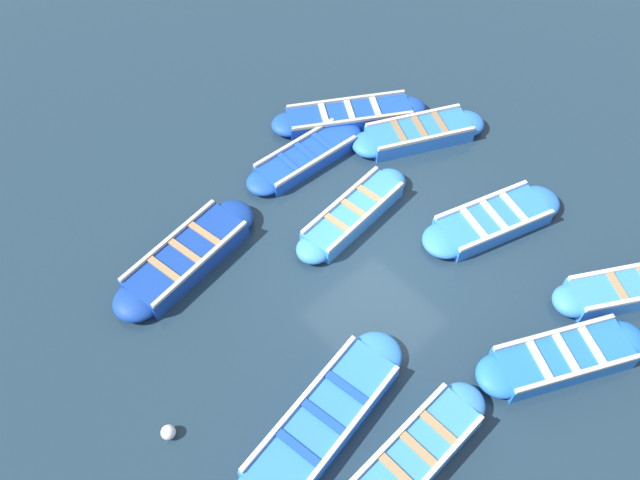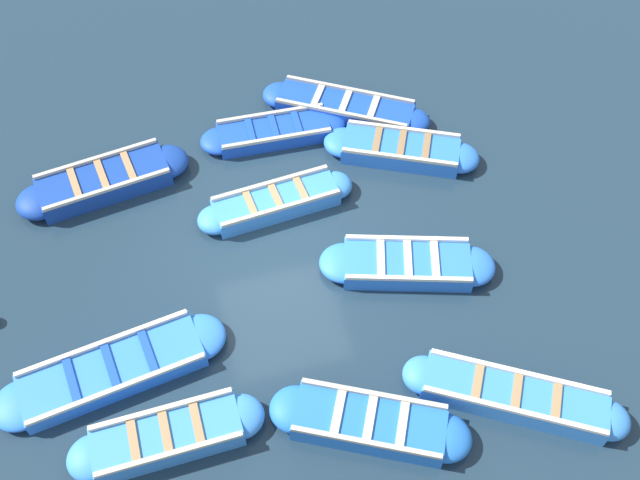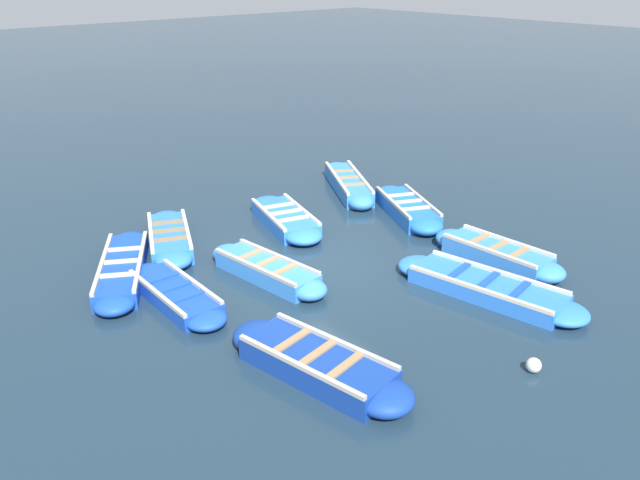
{
  "view_description": "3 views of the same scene",
  "coord_description": "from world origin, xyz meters",
  "px_view_note": "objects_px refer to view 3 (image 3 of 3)",
  "views": [
    {
      "loc": [
        -4.63,
        5.94,
        10.24
      ],
      "look_at": [
        0.95,
        0.85,
        0.35
      ],
      "focal_mm": 35.0,
      "sensor_mm": 36.0,
      "label": 1
    },
    {
      "loc": [
        -8.29,
        1.38,
        11.55
      ],
      "look_at": [
        -0.08,
        -0.81,
        0.24
      ],
      "focal_mm": 42.0,
      "sensor_mm": 36.0,
      "label": 2
    },
    {
      "loc": [
        7.97,
        9.3,
        6.11
      ],
      "look_at": [
        -0.68,
        -0.54,
        0.25
      ],
      "focal_mm": 35.0,
      "sensor_mm": 36.0,
      "label": 3
    }
  ],
  "objects_px": {
    "buoy_orange_near": "(534,365)",
    "boat_bow_out": "(267,270)",
    "boat_drifting": "(123,269)",
    "boat_alongside": "(348,184)",
    "boat_mid_row": "(317,364)",
    "boat_inner_gap": "(170,238)",
    "boat_near_quay": "(497,254)",
    "boat_broadside": "(175,294)",
    "boat_centre": "(407,209)",
    "boat_stern_in": "(487,288)",
    "boat_end_of_row": "(285,219)"
  },
  "relations": [
    {
      "from": "buoy_orange_near",
      "to": "boat_bow_out",
      "type": "bearing_deg",
      "value": -76.97
    },
    {
      "from": "boat_bow_out",
      "to": "boat_drifting",
      "type": "distance_m",
      "value": 3.06
    },
    {
      "from": "buoy_orange_near",
      "to": "boat_alongside",
      "type": "bearing_deg",
      "value": -114.52
    },
    {
      "from": "boat_mid_row",
      "to": "boat_alongside",
      "type": "distance_m",
      "value": 8.9
    },
    {
      "from": "boat_inner_gap",
      "to": "boat_drifting",
      "type": "distance_m",
      "value": 1.72
    },
    {
      "from": "boat_near_quay",
      "to": "boat_broadside",
      "type": "height_order",
      "value": "boat_near_quay"
    },
    {
      "from": "boat_inner_gap",
      "to": "boat_centre",
      "type": "relative_size",
      "value": 1.0
    },
    {
      "from": "buoy_orange_near",
      "to": "boat_centre",
      "type": "bearing_deg",
      "value": -121.5
    },
    {
      "from": "boat_stern_in",
      "to": "boat_drifting",
      "type": "relative_size",
      "value": 1.13
    },
    {
      "from": "boat_centre",
      "to": "buoy_orange_near",
      "type": "xyz_separation_m",
      "value": [
        3.63,
        5.92,
        -0.07
      ]
    },
    {
      "from": "boat_near_quay",
      "to": "boat_stern_in",
      "type": "bearing_deg",
      "value": 27.37
    },
    {
      "from": "boat_end_of_row",
      "to": "boat_inner_gap",
      "type": "xyz_separation_m",
      "value": [
        2.8,
        -0.82,
        0.01
      ]
    },
    {
      "from": "boat_end_of_row",
      "to": "buoy_orange_near",
      "type": "bearing_deg",
      "value": 83.82
    },
    {
      "from": "boat_near_quay",
      "to": "boat_mid_row",
      "type": "bearing_deg",
      "value": 4.87
    },
    {
      "from": "boat_inner_gap",
      "to": "boat_drifting",
      "type": "height_order",
      "value": "boat_inner_gap"
    },
    {
      "from": "boat_inner_gap",
      "to": "boat_bow_out",
      "type": "bearing_deg",
      "value": 104.03
    },
    {
      "from": "boat_bow_out",
      "to": "boat_drifting",
      "type": "xyz_separation_m",
      "value": [
        2.25,
        -2.07,
        -0.01
      ]
    },
    {
      "from": "boat_centre",
      "to": "boat_mid_row",
      "type": "xyz_separation_m",
      "value": [
        6.32,
        3.65,
        0.01
      ]
    },
    {
      "from": "boat_near_quay",
      "to": "boat_bow_out",
      "type": "xyz_separation_m",
      "value": [
        4.29,
        -2.75,
        -0.01
      ]
    },
    {
      "from": "boat_centre",
      "to": "boat_near_quay",
      "type": "bearing_deg",
      "value": 79.06
    },
    {
      "from": "boat_broadside",
      "to": "boat_drifting",
      "type": "relative_size",
      "value": 0.88
    },
    {
      "from": "boat_near_quay",
      "to": "boat_broadside",
      "type": "bearing_deg",
      "value": -26.82
    },
    {
      "from": "boat_bow_out",
      "to": "boat_alongside",
      "type": "bearing_deg",
      "value": -150.81
    },
    {
      "from": "boat_mid_row",
      "to": "boat_alongside",
      "type": "bearing_deg",
      "value": -136.91
    },
    {
      "from": "boat_end_of_row",
      "to": "boat_centre",
      "type": "xyz_separation_m",
      "value": [
        -2.81,
        1.61,
        0.02
      ]
    },
    {
      "from": "boat_stern_in",
      "to": "boat_bow_out",
      "type": "relative_size",
      "value": 1.26
    },
    {
      "from": "boat_broadside",
      "to": "buoy_orange_near",
      "type": "xyz_separation_m",
      "value": [
        -3.22,
        5.9,
        -0.03
      ]
    },
    {
      "from": "boat_bow_out",
      "to": "boat_inner_gap",
      "type": "xyz_separation_m",
      "value": [
        0.71,
        -2.84,
        0.0
      ]
    },
    {
      "from": "boat_centre",
      "to": "boat_drifting",
      "type": "relative_size",
      "value": 0.91
    },
    {
      "from": "boat_inner_gap",
      "to": "boat_mid_row",
      "type": "bearing_deg",
      "value": 83.37
    },
    {
      "from": "boat_mid_row",
      "to": "boat_alongside",
      "type": "xyz_separation_m",
      "value": [
        -6.5,
        -6.08,
        0.0
      ]
    },
    {
      "from": "boat_centre",
      "to": "buoy_orange_near",
      "type": "bearing_deg",
      "value": 58.5
    },
    {
      "from": "boat_mid_row",
      "to": "boat_broadside",
      "type": "bearing_deg",
      "value": -81.72
    },
    {
      "from": "boat_broadside",
      "to": "boat_mid_row",
      "type": "xyz_separation_m",
      "value": [
        -0.53,
        3.64,
        0.05
      ]
    },
    {
      "from": "boat_stern_in",
      "to": "buoy_orange_near",
      "type": "height_order",
      "value": "boat_stern_in"
    },
    {
      "from": "boat_inner_gap",
      "to": "boat_broadside",
      "type": "bearing_deg",
      "value": 63.18
    },
    {
      "from": "boat_inner_gap",
      "to": "boat_alongside",
      "type": "relative_size",
      "value": 0.92
    },
    {
      "from": "boat_inner_gap",
      "to": "boat_mid_row",
      "type": "distance_m",
      "value": 6.12
    },
    {
      "from": "buoy_orange_near",
      "to": "boat_inner_gap",
      "type": "bearing_deg",
      "value": -76.63
    },
    {
      "from": "boat_broadside",
      "to": "boat_bow_out",
      "type": "bearing_deg",
      "value": 168.46
    },
    {
      "from": "boat_inner_gap",
      "to": "boat_mid_row",
      "type": "height_order",
      "value": "boat_mid_row"
    },
    {
      "from": "boat_drifting",
      "to": "buoy_orange_near",
      "type": "height_order",
      "value": "boat_drifting"
    },
    {
      "from": "boat_bow_out",
      "to": "boat_inner_gap",
      "type": "distance_m",
      "value": 2.93
    },
    {
      "from": "boat_end_of_row",
      "to": "boat_alongside",
      "type": "relative_size",
      "value": 0.95
    },
    {
      "from": "boat_bow_out",
      "to": "boat_drifting",
      "type": "relative_size",
      "value": 0.9
    },
    {
      "from": "boat_inner_gap",
      "to": "buoy_orange_near",
      "type": "distance_m",
      "value": 8.58
    },
    {
      "from": "boat_alongside",
      "to": "buoy_orange_near",
      "type": "height_order",
      "value": "boat_alongside"
    },
    {
      "from": "boat_bow_out",
      "to": "boat_centre",
      "type": "relative_size",
      "value": 0.98
    },
    {
      "from": "boat_inner_gap",
      "to": "boat_drifting",
      "type": "xyz_separation_m",
      "value": [
        1.54,
        0.77,
        -0.01
      ]
    },
    {
      "from": "boat_alongside",
      "to": "buoy_orange_near",
      "type": "relative_size",
      "value": 14.21
    }
  ]
}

